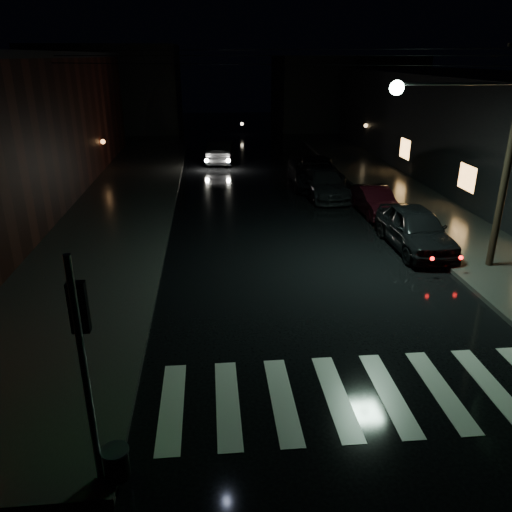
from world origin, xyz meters
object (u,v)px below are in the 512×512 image
object	(u,v)px
parked_car_d	(315,172)
oncoming_car	(221,151)
parked_car_a	(415,229)
parked_car_b	(375,201)
parked_car_c	(324,183)

from	to	relation	value
parked_car_d	oncoming_car	xyz separation A→B (m)	(-5.15, 7.46, -0.05)
parked_car_a	parked_car_d	distance (m)	10.39
parked_car_a	oncoming_car	size ratio (longest dim) A/B	1.03
parked_car_b	parked_car_c	world-z (taller)	parked_car_c
parked_car_a	oncoming_car	distance (m)	19.01
parked_car_c	parked_car_d	world-z (taller)	parked_car_d
parked_car_b	parked_car_d	distance (m)	5.89
parked_car_b	oncoming_car	bearing A→B (deg)	116.34
parked_car_b	oncoming_car	distance (m)	14.78
parked_car_c	parked_car_d	bearing A→B (deg)	87.24
parked_car_d	oncoming_car	world-z (taller)	parked_car_d
parked_car_b	oncoming_car	xyz separation A→B (m)	(-6.84, 13.10, 0.13)
parked_car_a	parked_car_d	size ratio (longest dim) A/B	0.82
parked_car_c	oncoming_car	xyz separation A→B (m)	(-5.15, 9.73, 0.06)
oncoming_car	parked_car_b	bearing A→B (deg)	124.62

